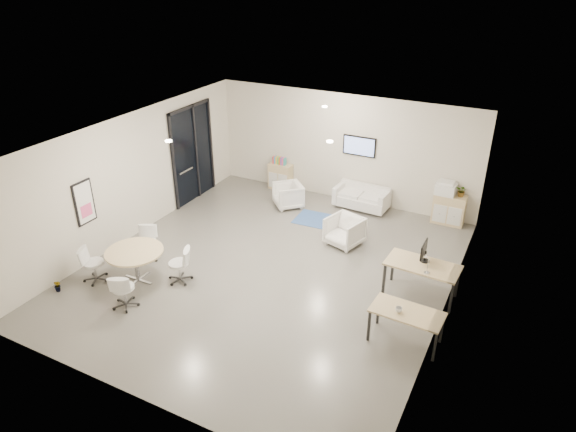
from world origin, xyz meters
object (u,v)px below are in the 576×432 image
(armchair_left, at_px, (288,194))
(desk_front, at_px, (407,315))
(desk_rear, at_px, (422,268))
(armchair_right, at_px, (344,230))
(sideboard_left, at_px, (281,177))
(sideboard_right, at_px, (449,209))
(loveseat, at_px, (362,198))
(round_table, at_px, (135,254))

(armchair_left, relative_size, desk_front, 0.57)
(desk_rear, bearing_deg, armchair_left, 152.66)
(desk_rear, bearing_deg, armchair_right, 152.48)
(sideboard_left, relative_size, sideboard_right, 0.96)
(desk_rear, distance_m, desk_front, 1.61)
(loveseat, bearing_deg, sideboard_left, 179.34)
(loveseat, distance_m, desk_rear, 4.46)
(round_table, bearing_deg, armchair_right, 45.91)
(loveseat, distance_m, desk_front, 5.87)
(armchair_right, relative_size, round_table, 0.65)
(desk_front, bearing_deg, desk_rear, 97.01)
(loveseat, distance_m, armchair_right, 2.26)
(loveseat, relative_size, armchair_left, 1.99)
(armchair_left, bearing_deg, sideboard_left, 172.95)
(desk_rear, height_order, desk_front, desk_rear)
(desk_front, xyz_separation_m, round_table, (-5.97, -0.72, 0.07))
(armchair_left, relative_size, armchair_right, 0.95)
(armchair_left, height_order, armchair_right, armchair_right)
(sideboard_right, bearing_deg, desk_rear, -87.43)
(sideboard_right, relative_size, desk_front, 0.62)
(armchair_left, height_order, desk_front, armchair_left)
(sideboard_right, height_order, desk_front, sideboard_right)
(sideboard_right, distance_m, armchair_right, 3.19)
(armchair_left, bearing_deg, desk_front, 3.21)
(desk_rear, xyz_separation_m, desk_front, (0.12, -1.60, -0.09))
(round_table, bearing_deg, armchair_left, 75.81)
(armchair_right, height_order, desk_rear, armchair_right)
(sideboard_right, relative_size, round_table, 0.67)
(armchair_left, xyz_separation_m, desk_rear, (4.58, -2.70, 0.32))
(sideboard_right, bearing_deg, loveseat, -176.38)
(desk_front, distance_m, round_table, 6.01)
(sideboard_right, relative_size, armchair_right, 1.03)
(round_table, bearing_deg, desk_rear, 21.66)
(loveseat, bearing_deg, desk_front, -59.45)
(sideboard_right, distance_m, round_table, 8.32)
(sideboard_left, xyz_separation_m, armchair_left, (0.81, -1.06, -0.01))
(sideboard_left, xyz_separation_m, round_table, (-0.46, -6.09, 0.29))
(armchair_left, distance_m, round_table, 5.19)
(armchair_left, distance_m, armchair_right, 2.66)
(armchair_right, bearing_deg, sideboard_left, 158.29)
(round_table, bearing_deg, sideboard_right, 46.88)
(sideboard_left, relative_size, armchair_left, 1.04)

